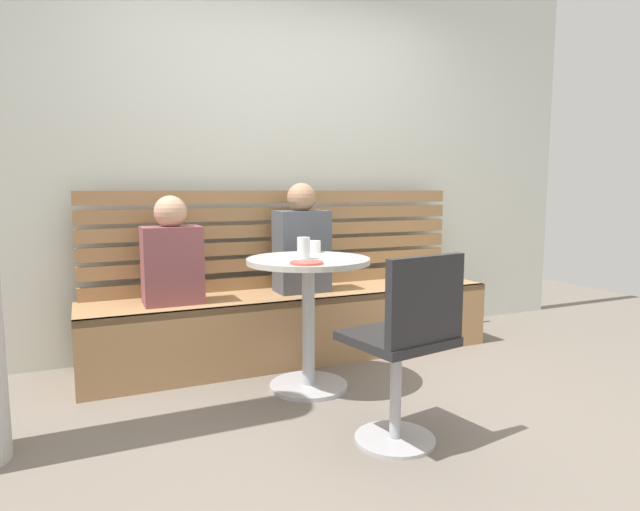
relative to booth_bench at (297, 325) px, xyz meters
name	(u,v)px	position (x,y,z in m)	size (l,w,h in m)	color
ground	(392,430)	(0.00, -1.20, -0.22)	(8.00, 8.00, 0.00)	#70665B
back_wall	(273,142)	(0.00, 0.44, 1.23)	(5.20, 0.10, 2.90)	silver
booth_bench	(297,325)	(0.00, 0.00, 0.00)	(2.70, 0.52, 0.44)	#A87C51
booth_backrest	(284,238)	(0.00, 0.24, 0.56)	(2.65, 0.04, 0.67)	#9A7249
cafe_table	(308,298)	(-0.15, -0.55, 0.30)	(0.68, 0.68, 0.74)	#ADADB2
white_chair	(407,343)	(-0.04, -1.36, 0.24)	(0.46, 0.46, 0.85)	#ADADB2
person_adult	(302,244)	(0.04, 0.02, 0.54)	(0.34, 0.22, 0.72)	#4C515B
person_child_left	(172,256)	(-0.80, -0.01, 0.50)	(0.34, 0.22, 0.64)	brown
cup_glass_tall	(304,248)	(-0.19, -0.58, 0.58)	(0.07, 0.07, 0.12)	silver
cup_ceramic_white	(314,247)	(-0.01, -0.31, 0.55)	(0.08, 0.08, 0.07)	white
plate_small	(307,263)	(-0.24, -0.75, 0.52)	(0.17, 0.17, 0.01)	#DB4C42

